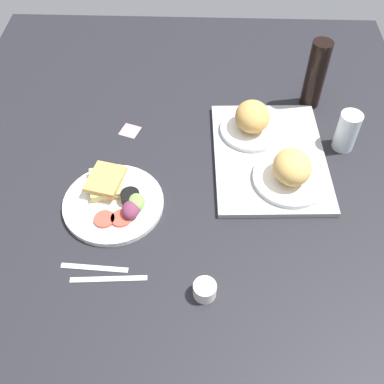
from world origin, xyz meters
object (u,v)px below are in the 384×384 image
drinking_glass (347,131)px  soda_bottle (316,75)px  sticky_note (130,131)px  plate_with_salad (115,200)px  bread_plate_far (291,171)px  bread_plate_near (252,121)px  fork (94,268)px  knife (109,279)px  espresso_cup (205,290)px  serving_tray (269,156)px

drinking_glass → soda_bottle: 22.22cm
sticky_note → plate_with_salad: bearing=-0.9°
bread_plate_far → bread_plate_near: bearing=-153.9°
fork → sticky_note: 50.27cm
soda_bottle → fork: (65.67, -61.54, -11.43)cm
plate_with_salad → soda_bottle: soda_bottle is taller
bread_plate_near → plate_with_salad: (29.33, -38.81, -3.85)cm
plate_with_salad → knife: size_ratio=1.46×
bread_plate_near → plate_with_salad: 48.80cm
drinking_glass → soda_bottle: size_ratio=0.54×
bread_plate_near → bread_plate_far: (20.41, 9.98, -0.15)cm
plate_with_salad → fork: bearing=-6.7°
bread_plate_far → drinking_glass: size_ratio=1.69×
espresso_cup → serving_tray: bearing=157.7°
plate_with_salad → sticky_note: 29.57cm
plate_with_salad → fork: (20.67, -2.42, -1.49)cm
plate_with_salad → bread_plate_far: bearing=100.4°
serving_tray → soda_bottle: 32.01cm
bread_plate_far → espresso_cup: (35.71, -23.58, -3.43)cm
drinking_glass → espresso_cup: (51.65, -41.62, -4.31)cm
bread_plate_near → knife: 64.98cm
bread_plate_near → knife: (52.99, -37.23, -5.34)cm
serving_tray → plate_with_salad: size_ratio=1.62×
fork → plate_with_salad: bearing=86.3°
soda_bottle → sticky_note: (15.48, -58.65, -11.62)cm
bread_plate_far → drinking_glass: (-15.94, 18.05, 0.88)cm
drinking_glass → fork: (45.53, -69.26, -6.06)cm
plate_with_salad → drinking_glass: drinking_glass is taller
plate_with_salad → drinking_glass: (-24.86, 66.84, 4.57)cm
sticky_note → serving_tray: bearing=76.4°
fork → knife: size_ratio=0.89×
soda_bottle → espresso_cup: 79.99cm
drinking_glass → sticky_note: (-4.66, -66.36, -6.25)cm
bread_plate_far → plate_with_salad: bearing=-79.6°
plate_with_salad → sticky_note: size_ratio=4.95×
plate_with_salad → soda_bottle: size_ratio=1.19×
bread_plate_far → soda_bottle: 38.05cm
soda_bottle → knife: 90.32cm
serving_tray → fork: 61.02cm
serving_tray → plate_with_salad: (18.99, -43.95, 0.94)cm
soda_bottle → fork: soda_bottle is taller
serving_tray → bread_plate_far: bearing=25.7°
knife → espresso_cup: bearing=-11.4°
knife → fork: bearing=139.3°
bread_plate_far → fork: bearing=-60.0°
drinking_glass → bread_plate_near: bearing=-99.1°
serving_tray → sticky_note: serving_tray is taller
drinking_glass → sticky_note: drinking_glass is taller
serving_tray → bread_plate_far: bread_plate_far is taller
knife → soda_bottle: bearing=46.2°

